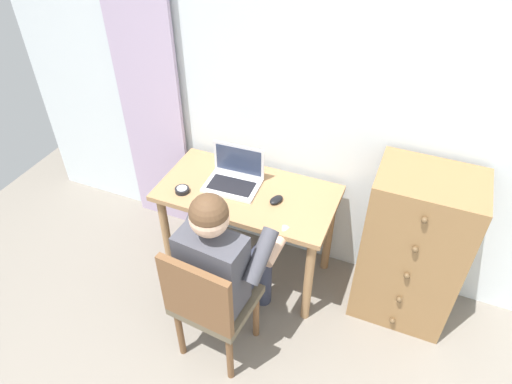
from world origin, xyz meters
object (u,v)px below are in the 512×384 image
at_px(chair, 209,302).
at_px(desk_clock, 182,190).
at_px(person_seated, 225,258).
at_px(laptop, 234,177).
at_px(computer_mouse, 276,200).
at_px(dresser, 412,249).
at_px(desk, 248,205).

height_order(chair, desk_clock, chair).
bearing_deg(person_seated, chair, -94.51).
height_order(laptop, computer_mouse, laptop).
relative_size(dresser, laptop, 3.08).
height_order(chair, laptop, laptop).
relative_size(dresser, computer_mouse, 10.82).
xyz_separation_m(dresser, laptop, (-1.15, -0.04, 0.24)).
bearing_deg(dresser, laptop, -177.77).
bearing_deg(chair, person_seated, 85.49).
height_order(desk, computer_mouse, computer_mouse).
bearing_deg(dresser, desk_clock, -169.88).
distance_m(desk, dresser, 1.05).
relative_size(laptop, desk_clock, 3.90).
bearing_deg(desk, desk_clock, -156.38).
xyz_separation_m(dresser, chair, (-0.97, -0.79, -0.05)).
height_order(computer_mouse, desk_clock, computer_mouse).
bearing_deg(laptop, desk_clock, -141.96).
bearing_deg(desk_clock, computer_mouse, 13.28).
bearing_deg(chair, desk, 95.78).
xyz_separation_m(person_seated, desk_clock, (-0.46, 0.35, 0.07)).
bearing_deg(person_seated, computer_mouse, 76.32).
bearing_deg(chair, desk_clock, 129.87).
distance_m(person_seated, computer_mouse, 0.51).
height_order(dresser, desk_clock, dresser).
bearing_deg(person_seated, desk_clock, 142.59).
height_order(chair, computer_mouse, chair).
bearing_deg(laptop, chair, -76.39).
height_order(laptop, desk_clock, laptop).
bearing_deg(desk, dresser, 4.89).
distance_m(person_seated, laptop, 0.60).
bearing_deg(computer_mouse, dresser, 29.23).
distance_m(dresser, laptop, 1.18).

